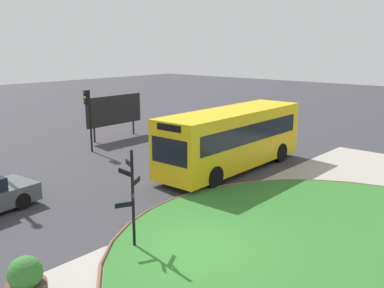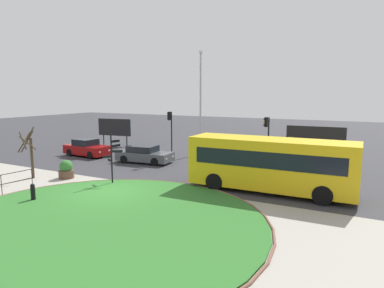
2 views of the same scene
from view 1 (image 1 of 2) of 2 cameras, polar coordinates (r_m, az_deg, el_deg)
The scene contains 9 objects.
ground at distance 13.36m, azimuth 0.69°, elevation -13.96°, with size 120.00×120.00×0.00m, color #333338.
sidewalk_paving at distance 12.37m, azimuth 7.53°, elevation -16.39°, with size 32.00×8.27×0.02m, color #9E998E.
grass_island at distance 13.70m, azimuth 20.79°, elevation -13.91°, with size 14.40×14.40×0.10m, color #2D6B28.
grass_kerb_ring at distance 13.70m, azimuth 20.79°, elevation -13.89°, with size 14.71×14.71×0.11m, color brown.
signpost_directional at distance 12.99m, azimuth -8.04°, elevation -6.51°, with size 1.10×1.13×3.11m.
bus_yellow at distance 21.22m, azimuth 5.36°, elevation 0.83°, with size 9.10×2.64×3.00m.
traffic_light_far at distance 25.17m, azimuth -13.67°, elevation 4.81°, with size 0.48×0.32×3.61m.
billboard_left at distance 28.91m, azimuth -10.33°, elevation 4.39°, with size 4.58×0.26×2.86m.
planter_near_signpost at distance 11.41m, azimuth -21.21°, elevation -16.83°, with size 0.97×0.97×1.21m.
Camera 1 is at (-9.05, -7.76, 6.04)m, focal length 40.08 mm.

